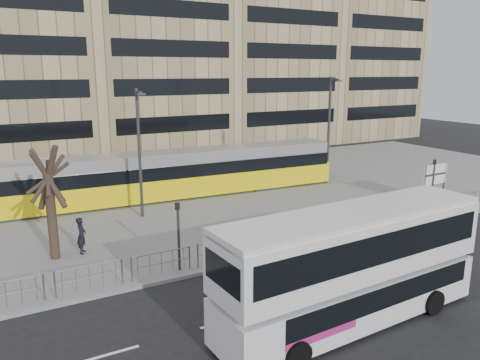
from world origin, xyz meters
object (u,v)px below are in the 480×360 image
traffic_light_west (178,228)px  lamp_post_east (329,126)px  station_sign (435,176)px  pedestrian (82,235)px  double_decker_bus (352,263)px  ad_panel (405,211)px  lamp_post_west (140,148)px  traffic_light_east (433,177)px  bare_tree (45,142)px  tram (152,176)px

traffic_light_west → lamp_post_east: (16.26, 9.80, 2.48)m
station_sign → pedestrian: 22.48m
double_decker_bus → lamp_post_east: bearing=50.5°
pedestrian → station_sign: bearing=-74.1°
ad_panel → lamp_post_west: 15.77m
ad_panel → traffic_light_east: bearing=31.9°
station_sign → ad_panel: (-5.27, -2.34, -0.99)m
bare_tree → traffic_light_east: bearing=-6.7°
double_decker_bus → bare_tree: size_ratio=1.34×
ad_panel → lamp_post_west: bearing=156.8°
tram → ad_panel: tram is taller
pedestrian → traffic_light_east: 21.55m
traffic_light_west → lamp_post_east: 19.15m
double_decker_bus → lamp_post_east: (12.49, 16.58, 2.37)m
ad_panel → pedestrian: size_ratio=0.75×
pedestrian → lamp_post_west: size_ratio=0.23×
bare_tree → station_sign: bearing=-4.8°
double_decker_bus → traffic_light_east: (14.22, 8.20, -0.11)m
tram → traffic_light_east: (15.24, -10.36, 0.36)m
tram → double_decker_bus: bearing=-83.6°
tram → bare_tree: size_ratio=3.53×
ad_panel → traffic_light_west: traffic_light_west is taller
ad_panel → traffic_light_west: size_ratio=0.44×
pedestrian → bare_tree: (-1.25, -0.05, 4.63)m
pedestrian → traffic_light_west: 5.44m
double_decker_bus → lamp_post_west: lamp_post_west is taller
traffic_light_west → lamp_post_east: size_ratio=0.38×
tram → bare_tree: bearing=-130.5°
station_sign → pedestrian: size_ratio=1.43×
tram → lamp_post_west: 4.66m
traffic_light_west → traffic_light_east: (17.99, 1.42, 0.00)m
tram → bare_tree: bare_tree is taller
station_sign → bare_tree: bare_tree is taller
tram → station_sign: 18.92m
tram → traffic_light_west: tram is taller
lamp_post_west → bare_tree: size_ratio=0.98×
pedestrian → traffic_light_west: size_ratio=0.58×
pedestrian → lamp_post_east: bearing=-52.8°
double_decker_bus → lamp_post_west: 15.52m
tram → traffic_light_east: bearing=-31.0°
traffic_light_east → lamp_post_west: size_ratio=0.41×
double_decker_bus → bare_tree: bare_tree is taller
ad_panel → bare_tree: bearing=177.4°
double_decker_bus → pedestrian: size_ratio=5.84×
pedestrian → ad_panel: bearing=-83.2°
tram → bare_tree: (-7.36, -7.70, 3.90)m
lamp_post_east → station_sign: bearing=-70.4°
station_sign → ad_panel: bearing=-158.0°
traffic_light_east → lamp_post_east: 8.91m
double_decker_bus → pedestrian: (-7.13, 10.91, -1.19)m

